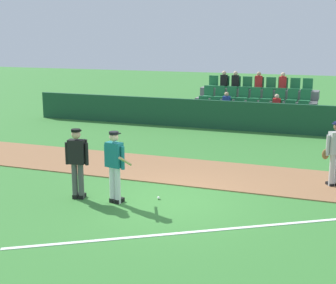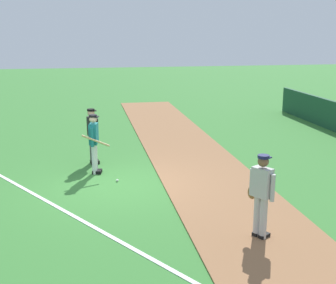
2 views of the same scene
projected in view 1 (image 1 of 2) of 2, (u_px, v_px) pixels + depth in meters
ground_plane at (169, 200)px, 12.00m from camera, size 80.00×80.00×0.00m
infield_dirt_path at (199, 172)px, 14.36m from camera, size 28.00×2.80×0.03m
foul_line_chalk at (292, 223)px, 10.53m from camera, size 10.15×6.57×0.01m
dugout_fence at (246, 116)px, 20.49m from camera, size 20.00×0.16×1.24m
stadium_bleachers at (254, 110)px, 22.21m from camera, size 5.55×2.95×2.30m
batter_teal_jersey at (115, 164)px, 11.63m from camera, size 0.62×0.80×1.76m
umpire_home_plate at (77, 159)px, 11.94m from camera, size 0.58×0.36×1.76m
runner_grey_jersey at (335, 152)px, 12.87m from camera, size 0.63×0.44×1.76m
baseball at (158, 198)px, 12.06m from camera, size 0.07×0.07×0.07m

